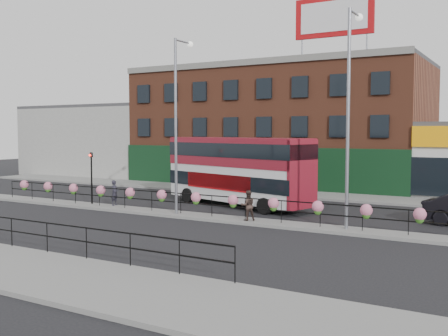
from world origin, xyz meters
The scene contains 17 objects.
ground centered at (0.00, 0.00, 0.00)m, with size 120.00×120.00×0.00m, color black.
south_pavement centered at (0.00, -12.00, 0.07)m, with size 60.00×4.00×0.15m, color gray.
north_pavement centered at (0.00, 12.00, 0.07)m, with size 60.00×4.00×0.15m, color gray.
median centered at (0.00, 0.00, 0.07)m, with size 60.00×1.60×0.15m, color gray.
yellow_line_inner centered at (0.00, -9.70, 0.01)m, with size 60.00×0.10×0.01m, color gold.
yellow_line_outer centered at (0.00, -9.88, 0.01)m, with size 60.00×0.10×0.01m, color gold.
brick_building centered at (-4.00, 19.96, 5.13)m, with size 25.00×12.21×10.30m.
warehouse_west centered at (-24.25, 20.00, 3.65)m, with size 15.50×12.00×7.30m.
billboard centered at (2.50, 14.99, 13.18)m, with size 6.00×0.29×4.40m.
median_railing centered at (0.00, 0.00, 1.05)m, with size 30.04×0.56×1.23m.
south_railing centered at (-2.00, -10.10, 0.96)m, with size 20.04×0.05×1.12m.
double_decker_bus centered at (-0.13, 4.89, 2.61)m, with size 10.78×5.45×4.25m.
pedestrian_a centered at (-6.25, 0.53, 0.92)m, with size 0.43×0.60×1.53m, color #24232E.
pedestrian_b centered at (3.25, -0.19, 0.91)m, with size 0.94×0.93×1.52m, color #362822.
lamp_column_west centered at (-1.18, 0.09, 5.79)m, with size 0.34×1.67×9.52m.
lamp_column_east centered at (8.22, 0.38, 6.12)m, with size 0.36×1.77×10.07m.
traffic_light_median centered at (-8.00, 0.39, 2.47)m, with size 0.15×0.28×3.65m.
Camera 1 is at (15.37, -23.41, 4.64)m, focal length 42.00 mm.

